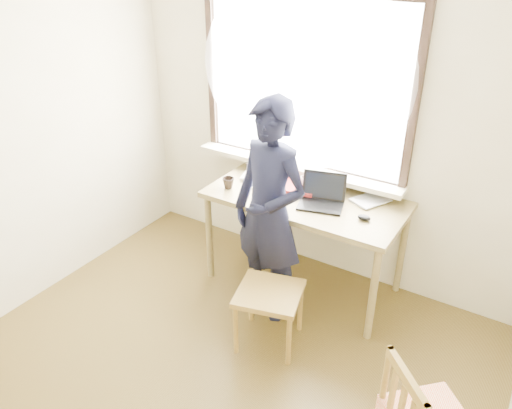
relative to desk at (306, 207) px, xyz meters
The scene contains 12 objects.
room_shell 1.68m from the desk, 92.44° to the right, with size 3.52×4.02×2.61m.
desk is the anchor object (origin of this frame).
laptop 0.21m from the desk, 12.58° to the right, with size 0.39×0.35×0.23m.
mug_white 0.21m from the desk, 113.89° to the left, with size 0.13×0.13×0.10m, color white.
mug_dark 0.65m from the desk, 162.04° to the right, with size 0.10×0.10×0.09m, color black.
mouse 0.53m from the desk, 10.99° to the right, with size 0.10×0.07×0.04m, color black.
desk_clutter 0.34m from the desk, 150.02° to the left, with size 0.66×0.48×0.04m.
book_a 0.46m from the desk, 144.15° to the left, with size 0.21×0.28×0.03m, color white.
book_b 0.44m from the desk, 32.95° to the left, with size 0.20×0.27×0.02m, color white.
picture_frame 0.57m from the desk, 169.48° to the left, with size 0.12×0.09×0.11m.
work_chair 0.84m from the desk, 81.34° to the right, with size 0.54×0.52×0.45m.
person 0.44m from the desk, 102.04° to the right, with size 0.63×0.41×1.71m, color black.
Camera 1 is at (1.54, -1.51, 2.63)m, focal length 35.00 mm.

